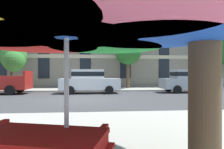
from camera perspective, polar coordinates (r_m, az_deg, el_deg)
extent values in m
plane|color=#424244|center=(11.69, -9.10, -6.92)|extent=(120.00, 120.00, 0.00)
cube|color=#B2ADA3|center=(18.44, -7.71, -4.14)|extent=(56.00, 3.60, 0.12)
cube|color=gray|center=(27.81, -6.98, 17.20)|extent=(36.49, 12.00, 19.20)
cube|color=beige|center=(20.62, -7.46, 5.04)|extent=(35.76, 0.08, 0.36)
cube|color=beige|center=(21.14, -7.46, 13.71)|extent=(35.76, 0.08, 0.36)
cube|color=#B21E19|center=(15.98, -22.44, 0.29)|extent=(0.16, 1.75, 0.36)
cylinder|color=black|center=(17.19, -24.34, -3.53)|extent=(0.68, 0.22, 0.68)
cylinder|color=black|center=(15.41, -26.65, -3.95)|extent=(0.68, 0.22, 0.68)
cube|color=silver|center=(15.29, -6.16, -2.62)|extent=(4.40, 1.76, 0.80)
cube|color=silver|center=(15.28, -6.72, 0.15)|extent=(2.30, 1.55, 0.68)
cube|color=black|center=(15.28, -6.72, 0.15)|extent=(2.32, 1.57, 0.32)
cylinder|color=black|center=(16.23, -1.28, -3.87)|extent=(0.60, 0.22, 0.60)
cylinder|color=black|center=(14.48, -0.79, -4.36)|extent=(0.60, 0.22, 0.60)
cylinder|color=black|center=(16.27, -10.93, -3.87)|extent=(0.60, 0.22, 0.60)
cylinder|color=black|center=(14.52, -11.61, -4.35)|extent=(0.60, 0.22, 0.60)
cube|color=#A8AAB2|center=(17.04, 20.86, -2.35)|extent=(4.40, 1.76, 0.80)
cube|color=#A8AAB2|center=(16.96, 20.40, 0.14)|extent=(2.30, 1.55, 0.68)
cube|color=black|center=(16.96, 20.40, 0.14)|extent=(2.32, 1.57, 0.32)
cylinder|color=black|center=(18.47, 23.45, -3.40)|extent=(0.60, 0.22, 0.60)
cylinder|color=black|center=(16.95, 26.33, -3.72)|extent=(0.60, 0.22, 0.60)
cylinder|color=black|center=(17.32, 15.50, -3.63)|extent=(0.60, 0.22, 0.60)
cylinder|color=black|center=(15.69, 17.80, -4.02)|extent=(0.60, 0.22, 0.60)
cylinder|color=#4C3823|center=(19.86, -26.29, -1.57)|extent=(0.21, 0.21, 1.70)
sphere|color=#387F33|center=(19.58, -25.76, 3.48)|extent=(1.92, 1.92, 1.92)
sphere|color=#387F33|center=(20.13, -25.84, 4.52)|extent=(2.30, 2.30, 2.30)
cylinder|color=brown|center=(19.24, 4.48, -0.45)|extent=(0.33, 0.33, 2.48)
sphere|color=#236023|center=(19.36, 4.46, 6.47)|extent=(2.52, 2.52, 2.52)
sphere|color=#236023|center=(19.31, 5.36, 6.10)|extent=(1.73, 1.73, 1.73)
cylinder|color=silver|center=(2.61, -12.60, -6.32)|extent=(0.06, 0.06, 2.28)
cone|color=blue|center=(2.76, 11.11, 13.70)|extent=(1.91, 1.91, 0.40)
cone|color=green|center=(3.58, -1.83, 10.55)|extent=(1.91, 1.91, 0.40)
cone|color=red|center=(3.68, -19.27, 10.26)|extent=(1.91, 1.91, 0.40)
cone|color=blue|center=(2.68, -12.61, 14.97)|extent=(1.83, 1.83, 0.48)
cube|color=red|center=(2.60, -23.16, -15.32)|extent=(1.95, 1.28, 0.06)
cube|color=red|center=(3.20, -16.56, -17.96)|extent=(1.81, 0.78, 0.05)
cylinder|color=brown|center=(3.20, 24.43, 7.50)|extent=(0.44, 0.44, 3.69)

